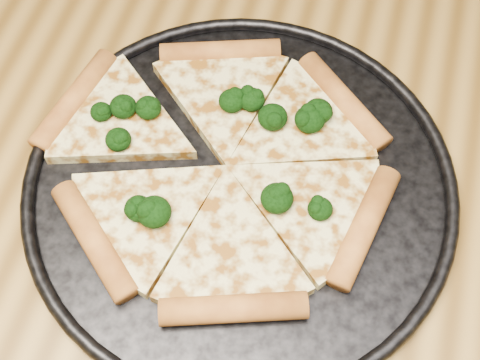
# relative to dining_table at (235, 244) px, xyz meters

# --- Properties ---
(dining_table) EXTENTS (1.20, 0.90, 0.75)m
(dining_table) POSITION_rel_dining_table_xyz_m (0.00, 0.00, 0.00)
(dining_table) COLOR olive
(dining_table) RESTS_ON ground
(pizza_pan) EXTENTS (0.39, 0.39, 0.02)m
(pizza_pan) POSITION_rel_dining_table_xyz_m (0.00, 0.01, 0.10)
(pizza_pan) COLOR black
(pizza_pan) RESTS_ON dining_table
(pizza) EXTENTS (0.33, 0.31, 0.02)m
(pizza) POSITION_rel_dining_table_xyz_m (-0.02, 0.03, 0.11)
(pizza) COLOR #DFD389
(pizza) RESTS_ON pizza_pan
(broccoli_florets) EXTENTS (0.24, 0.17, 0.02)m
(broccoli_florets) POSITION_rel_dining_table_xyz_m (-0.02, 0.04, 0.12)
(broccoli_florets) COLOR black
(broccoli_florets) RESTS_ON pizza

